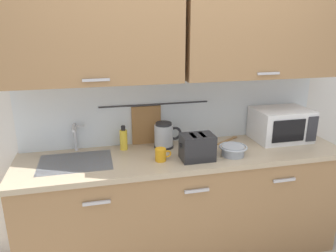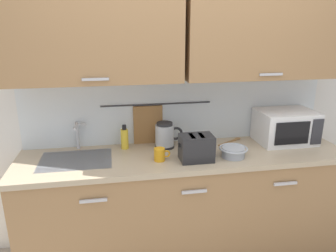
{
  "view_description": "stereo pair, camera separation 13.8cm",
  "coord_description": "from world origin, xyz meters",
  "px_view_note": "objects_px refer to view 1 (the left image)",
  "views": [
    {
      "loc": [
        -0.66,
        -1.91,
        1.85
      ],
      "look_at": [
        -0.13,
        0.33,
        1.12
      ],
      "focal_mm": 34.29,
      "sensor_mm": 36.0,
      "label": 1
    },
    {
      "loc": [
        -0.53,
        -1.94,
        1.85
      ],
      "look_at": [
        -0.13,
        0.33,
        1.12
      ],
      "focal_mm": 34.29,
      "sensor_mm": 36.0,
      "label": 2
    }
  ],
  "objects_px": {
    "dish_soap_bottle": "(124,139)",
    "wooden_spoon": "(230,139)",
    "mug_by_kettle": "(199,139)",
    "electric_kettle": "(164,135)",
    "mug_near_sink": "(161,155)",
    "mixing_bowl": "(233,150)",
    "toaster": "(197,147)",
    "microwave": "(281,124)"
  },
  "relations": [
    {
      "from": "dish_soap_bottle",
      "to": "wooden_spoon",
      "type": "relative_size",
      "value": 0.78
    },
    {
      "from": "mug_by_kettle",
      "to": "wooden_spoon",
      "type": "xyz_separation_m",
      "value": [
        0.29,
        0.05,
        -0.04
      ]
    },
    {
      "from": "electric_kettle",
      "to": "mug_near_sink",
      "type": "bearing_deg",
      "value": -107.83
    },
    {
      "from": "mixing_bowl",
      "to": "wooden_spoon",
      "type": "distance_m",
      "value": 0.34
    },
    {
      "from": "toaster",
      "to": "electric_kettle",
      "type": "bearing_deg",
      "value": 121.65
    },
    {
      "from": "toaster",
      "to": "mug_by_kettle",
      "type": "distance_m",
      "value": 0.3
    },
    {
      "from": "dish_soap_bottle",
      "to": "mug_by_kettle",
      "type": "height_order",
      "value": "dish_soap_bottle"
    },
    {
      "from": "electric_kettle",
      "to": "dish_soap_bottle",
      "type": "height_order",
      "value": "electric_kettle"
    },
    {
      "from": "electric_kettle",
      "to": "mug_near_sink",
      "type": "xyz_separation_m",
      "value": [
        -0.08,
        -0.26,
        -0.05
      ]
    },
    {
      "from": "dish_soap_bottle",
      "to": "mixing_bowl",
      "type": "distance_m",
      "value": 0.85
    },
    {
      "from": "electric_kettle",
      "to": "mug_by_kettle",
      "type": "height_order",
      "value": "electric_kettle"
    },
    {
      "from": "dish_soap_bottle",
      "to": "mixing_bowl",
      "type": "xyz_separation_m",
      "value": [
        0.79,
        -0.32,
        -0.04
      ]
    },
    {
      "from": "electric_kettle",
      "to": "mug_near_sink",
      "type": "distance_m",
      "value": 0.28
    },
    {
      "from": "microwave",
      "to": "electric_kettle",
      "type": "relative_size",
      "value": 2.03
    },
    {
      "from": "electric_kettle",
      "to": "mug_by_kettle",
      "type": "bearing_deg",
      "value": -3.23
    },
    {
      "from": "microwave",
      "to": "mug_by_kettle",
      "type": "height_order",
      "value": "microwave"
    },
    {
      "from": "microwave",
      "to": "toaster",
      "type": "relative_size",
      "value": 1.8
    },
    {
      "from": "toaster",
      "to": "mug_by_kettle",
      "type": "bearing_deg",
      "value": 68.24
    },
    {
      "from": "mug_near_sink",
      "to": "toaster",
      "type": "xyz_separation_m",
      "value": [
        0.26,
        -0.04,
        0.05
      ]
    },
    {
      "from": "mixing_bowl",
      "to": "dish_soap_bottle",
      "type": "bearing_deg",
      "value": 158.24
    },
    {
      "from": "dish_soap_bottle",
      "to": "mug_near_sink",
      "type": "distance_m",
      "value": 0.38
    },
    {
      "from": "electric_kettle",
      "to": "mixing_bowl",
      "type": "xyz_separation_m",
      "value": [
        0.47,
        -0.29,
        -0.06
      ]
    },
    {
      "from": "wooden_spoon",
      "to": "toaster",
      "type": "bearing_deg",
      "value": -141.06
    },
    {
      "from": "microwave",
      "to": "electric_kettle",
      "type": "height_order",
      "value": "microwave"
    },
    {
      "from": "mixing_bowl",
      "to": "toaster",
      "type": "bearing_deg",
      "value": -178.86
    },
    {
      "from": "microwave",
      "to": "dish_soap_bottle",
      "type": "distance_m",
      "value": 1.34
    },
    {
      "from": "wooden_spoon",
      "to": "mug_near_sink",
      "type": "bearing_deg",
      "value": -156.47
    },
    {
      "from": "mug_by_kettle",
      "to": "mixing_bowl",
      "type": "bearing_deg",
      "value": -56.9
    },
    {
      "from": "mug_near_sink",
      "to": "wooden_spoon",
      "type": "relative_size",
      "value": 0.48
    },
    {
      "from": "wooden_spoon",
      "to": "mug_by_kettle",
      "type": "bearing_deg",
      "value": -170.56
    },
    {
      "from": "microwave",
      "to": "mug_near_sink",
      "type": "relative_size",
      "value": 3.83
    },
    {
      "from": "mixing_bowl",
      "to": "mug_near_sink",
      "type": "bearing_deg",
      "value": 176.93
    },
    {
      "from": "electric_kettle",
      "to": "dish_soap_bottle",
      "type": "bearing_deg",
      "value": 175.03
    },
    {
      "from": "mug_near_sink",
      "to": "mixing_bowl",
      "type": "xyz_separation_m",
      "value": [
        0.55,
        -0.03,
        -0.0
      ]
    },
    {
      "from": "wooden_spoon",
      "to": "microwave",
      "type": "bearing_deg",
      "value": -11.04
    },
    {
      "from": "mixing_bowl",
      "to": "mug_by_kettle",
      "type": "xyz_separation_m",
      "value": [
        -0.18,
        0.27,
        0.0
      ]
    },
    {
      "from": "electric_kettle",
      "to": "microwave",
      "type": "bearing_deg",
      "value": -2.89
    },
    {
      "from": "dish_soap_bottle",
      "to": "mixing_bowl",
      "type": "bearing_deg",
      "value": -21.76
    },
    {
      "from": "microwave",
      "to": "wooden_spoon",
      "type": "relative_size",
      "value": 1.83
    },
    {
      "from": "dish_soap_bottle",
      "to": "toaster",
      "type": "relative_size",
      "value": 0.77
    },
    {
      "from": "dish_soap_bottle",
      "to": "mug_near_sink",
      "type": "xyz_separation_m",
      "value": [
        0.24,
        -0.29,
        -0.04
      ]
    },
    {
      "from": "dish_soap_bottle",
      "to": "mixing_bowl",
      "type": "relative_size",
      "value": 0.92
    }
  ]
}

